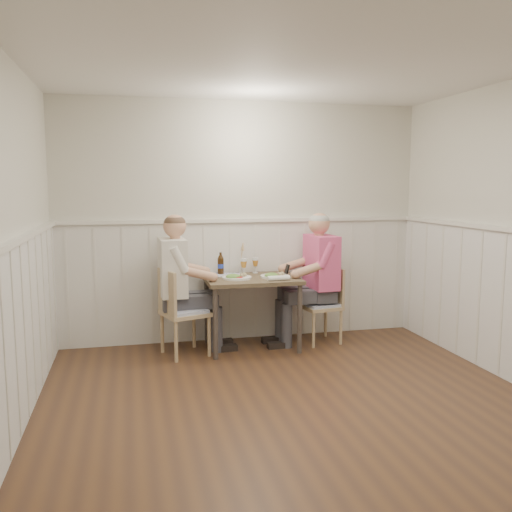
# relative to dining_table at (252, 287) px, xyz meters

# --- Properties ---
(ground_plane) EXTENTS (4.50, 4.50, 0.00)m
(ground_plane) POSITION_rel_dining_table_xyz_m (-0.01, -1.84, -0.65)
(ground_plane) COLOR #472E1F
(room_shell) EXTENTS (4.04, 4.54, 2.60)m
(room_shell) POSITION_rel_dining_table_xyz_m (-0.01, -1.84, 0.87)
(room_shell) COLOR silver
(room_shell) RESTS_ON ground
(wainscot) EXTENTS (4.00, 4.49, 1.34)m
(wainscot) POSITION_rel_dining_table_xyz_m (-0.01, -1.15, 0.04)
(wainscot) COLOR silver
(wainscot) RESTS_ON ground
(dining_table) EXTENTS (0.96, 0.70, 0.75)m
(dining_table) POSITION_rel_dining_table_xyz_m (0.00, 0.00, 0.00)
(dining_table) COLOR #4F4030
(dining_table) RESTS_ON ground
(chair_right) EXTENTS (0.44, 0.44, 0.82)m
(chair_right) POSITION_rel_dining_table_xyz_m (0.82, 0.03, -0.21)
(chair_right) COLOR #9B8363
(chair_right) RESTS_ON ground
(chair_left) EXTENTS (0.52, 0.52, 0.88)m
(chair_left) POSITION_rel_dining_table_xyz_m (-0.76, -0.10, -0.18)
(chair_left) COLOR #9B8363
(chair_left) RESTS_ON ground
(man_in_pink) EXTENTS (0.68, 0.47, 1.44)m
(man_in_pink) POSITION_rel_dining_table_xyz_m (0.74, 0.05, -0.05)
(man_in_pink) COLOR #3F3F47
(man_in_pink) RESTS_ON ground
(diner_cream) EXTENTS (0.67, 0.47, 1.44)m
(diner_cream) POSITION_rel_dining_table_xyz_m (-0.77, 0.02, -0.05)
(diner_cream) COLOR #3F3F47
(diner_cream) RESTS_ON ground
(plate_man) EXTENTS (0.30, 0.30, 0.08)m
(plate_man) POSITION_rel_dining_table_xyz_m (0.23, -0.06, 0.12)
(plate_man) COLOR white
(plate_man) RESTS_ON dining_table
(plate_diner) EXTENTS (0.30, 0.30, 0.08)m
(plate_diner) POSITION_rel_dining_table_xyz_m (-0.18, -0.04, 0.12)
(plate_diner) COLOR white
(plate_diner) RESTS_ON dining_table
(beer_glass_a) EXTENTS (0.07, 0.07, 0.17)m
(beer_glass_a) POSITION_rel_dining_table_xyz_m (0.10, 0.27, 0.21)
(beer_glass_a) COLOR silver
(beer_glass_a) RESTS_ON dining_table
(beer_glass_b) EXTENTS (0.07, 0.07, 0.18)m
(beer_glass_b) POSITION_rel_dining_table_xyz_m (-0.05, 0.18, 0.22)
(beer_glass_b) COLOR silver
(beer_glass_b) RESTS_ON dining_table
(beer_bottle) EXTENTS (0.07, 0.07, 0.24)m
(beer_bottle) POSITION_rel_dining_table_xyz_m (-0.28, 0.26, 0.20)
(beer_bottle) COLOR black
(beer_bottle) RESTS_ON dining_table
(rolled_napkin) EXTENTS (0.23, 0.06, 0.05)m
(rolled_napkin) POSITION_rel_dining_table_xyz_m (0.22, -0.24, 0.12)
(rolled_napkin) COLOR white
(rolled_napkin) RESTS_ON dining_table
(grass_vase) EXTENTS (0.04, 0.04, 0.35)m
(grass_vase) POSITION_rel_dining_table_xyz_m (-0.06, 0.27, 0.26)
(grass_vase) COLOR silver
(grass_vase) RESTS_ON dining_table
(gingham_mat) EXTENTS (0.40, 0.36, 0.01)m
(gingham_mat) POSITION_rel_dining_table_xyz_m (-0.26, 0.21, 0.10)
(gingham_mat) COLOR #6371A8
(gingham_mat) RESTS_ON dining_table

